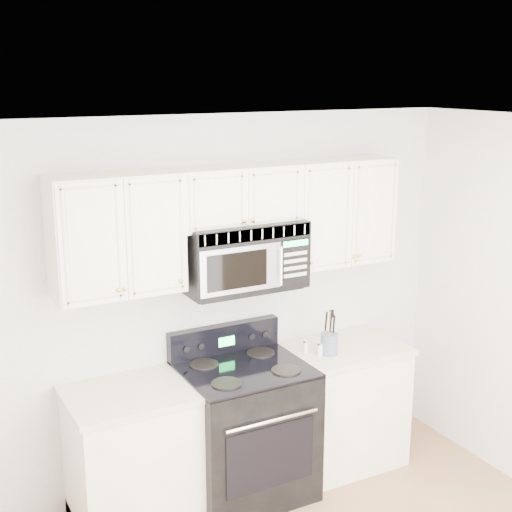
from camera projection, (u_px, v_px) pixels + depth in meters
room at (380, 397)px, 3.53m from camera, size 3.51×3.51×2.61m
base_cabinet_left at (137, 461)px, 4.60m from camera, size 0.86×0.65×0.92m
base_cabinet_right at (341, 407)px, 5.34m from camera, size 0.86×0.65×0.92m
range at (244, 428)px, 4.90m from camera, size 0.84×0.76×1.14m
upper_cabinets at (236, 217)px, 4.72m from camera, size 2.44×0.37×0.75m
microwave at (242, 255)px, 4.76m from camera, size 0.82×0.46×0.45m
utensil_crock at (329, 343)px, 5.04m from camera, size 0.12×0.12×0.33m
shaker_salt at (306, 346)px, 5.08m from camera, size 0.04×0.04×0.09m
shaker_pepper at (320, 349)px, 5.02m from camera, size 0.04×0.04×0.10m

